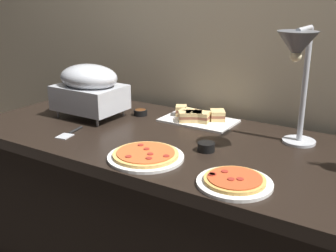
% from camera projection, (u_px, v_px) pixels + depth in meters
% --- Properties ---
extents(back_wall, '(4.40, 0.04, 2.40)m').
position_uv_depth(back_wall, '(221.00, 28.00, 2.11)').
color(back_wall, '#C6B593').
rests_on(back_wall, ground_plane).
extents(buffet_table, '(1.90, 0.84, 0.76)m').
position_uv_depth(buffet_table, '(169.00, 211.00, 1.97)').
color(buffet_table, black).
rests_on(buffet_table, ground_plane).
extents(chafing_dish, '(0.33, 0.25, 0.27)m').
position_uv_depth(chafing_dish, '(89.00, 88.00, 2.10)').
color(chafing_dish, '#B7BABF').
rests_on(chafing_dish, buffet_table).
extents(heat_lamp, '(0.15, 0.32, 0.49)m').
position_uv_depth(heat_lamp, '(298.00, 58.00, 1.54)').
color(heat_lamp, '#B7BABF').
rests_on(heat_lamp, buffet_table).
extents(pizza_plate_front, '(0.30, 0.30, 0.03)m').
position_uv_depth(pizza_plate_front, '(146.00, 156.00, 1.61)').
color(pizza_plate_front, white).
rests_on(pizza_plate_front, buffet_table).
extents(pizza_plate_center, '(0.26, 0.26, 0.03)m').
position_uv_depth(pizza_plate_center, '(235.00, 181.00, 1.39)').
color(pizza_plate_center, white).
rests_on(pizza_plate_center, buffet_table).
extents(sandwich_platter, '(0.36, 0.22, 0.06)m').
position_uv_depth(sandwich_platter, '(197.00, 117.00, 2.05)').
color(sandwich_platter, white).
rests_on(sandwich_platter, buffet_table).
extents(sauce_cup_near, '(0.07, 0.07, 0.04)m').
position_uv_depth(sauce_cup_near, '(206.00, 147.00, 1.68)').
color(sauce_cup_near, black).
rests_on(sauce_cup_near, buffet_table).
extents(sauce_cup_far, '(0.07, 0.07, 0.03)m').
position_uv_depth(sauce_cup_far, '(140.00, 112.00, 2.16)').
color(sauce_cup_far, black).
rests_on(sauce_cup_far, buffet_table).
extents(serving_spatula, '(0.07, 0.17, 0.01)m').
position_uv_depth(serving_spatula, '(70.00, 133.00, 1.89)').
color(serving_spatula, '#B7BABF').
rests_on(serving_spatula, buffet_table).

